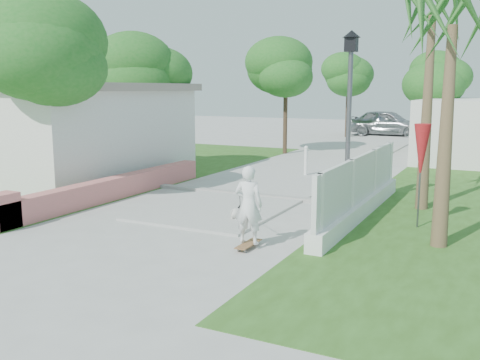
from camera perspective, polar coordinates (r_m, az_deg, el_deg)
The scene contains 20 objects.
ground at distance 10.40m, azimuth -13.29°, elevation -7.58°, with size 90.00×90.00×0.00m, color #B7B7B2.
path_strip at distance 28.47m, azimuth 13.46°, elevation 3.37°, with size 3.20×36.00×0.06m, color #B7B7B2.
curb at distance 15.32m, azimuth 1.22°, elevation -1.57°, with size 6.50×0.25×0.10m, color #999993.
grass_left at distance 20.80m, azimuth -14.00°, elevation 1.02°, with size 8.00×20.00×0.01m, color #31561B.
pink_wall at distance 15.04m, azimuth -14.33°, elevation -1.06°, with size 0.45×8.20×0.80m.
house_left at distance 19.87m, azimuth -20.16°, elevation 5.05°, with size 8.40×7.40×3.23m.
lattice_fence at distance 13.17m, azimuth 12.79°, elevation -1.48°, with size 0.35×7.00×1.50m.
street_lamp at distance 13.55m, azimuth 11.54°, elevation 6.90°, with size 0.44×0.44×4.44m.
bollard at distance 18.81m, azimuth 7.03°, elevation 2.12°, with size 0.14×0.14×1.09m.
patio_umbrella at distance 12.25m, azimuth 18.78°, elevation 2.83°, with size 0.36×0.36×2.30m.
tree_left_near at distance 15.21m, azimuth -19.78°, elevation 12.08°, with size 3.60×3.60×5.28m.
tree_left_mid at distance 20.00m, azimuth -10.14°, elevation 10.86°, with size 3.20×3.20×4.85m.
tree_path_left at distance 25.38m, azimuth 4.95°, elevation 11.43°, with size 3.40×3.40×5.23m.
tree_path_right at distance 27.74m, azimuth 20.31°, elevation 10.05°, with size 3.00×3.00×4.79m.
tree_path_far at distance 34.80m, azimuth 11.50°, elevation 10.80°, with size 3.20×3.20×5.17m.
palm_far at distance 14.26m, azimuth 19.77°, elevation 14.95°, with size 1.80×1.80×5.30m.
palm_near at distance 10.85m, azimuth 21.68°, elevation 13.85°, with size 1.80×1.80×4.70m.
skateboarder at distance 11.26m, azimuth 0.08°, elevation -2.38°, with size 1.51×2.42×1.61m.
dog at distance 12.51m, azimuth -0.35°, elevation -3.49°, with size 0.29×0.50×0.35m.
parked_car at distance 36.15m, azimuth 15.43°, elevation 5.89°, with size 2.02×5.03×1.71m, color #A3A5AB.
Camera 1 is at (6.45, -7.56, 3.04)m, focal length 40.00 mm.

